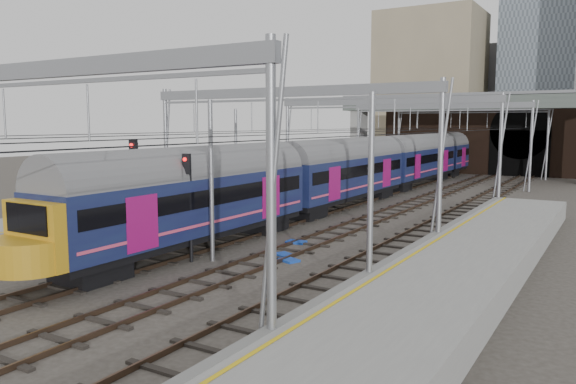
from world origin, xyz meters
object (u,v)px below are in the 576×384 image
Objects in this scene: train_main at (387,164)px; train_second at (346,164)px; signal_near_left at (136,183)px; signal_near_centre at (189,194)px.

train_main reaches higher than train_second.
signal_near_centre is at bearing -6.97° from signal_near_left.
train_main is 26.80m from signal_near_centre.
train_main is 14.17× the size of signal_near_centre.
signal_near_left is 3.27m from signal_near_centre.
train_main is at bearing -7.14° from train_second.
train_second is 27.23m from signal_near_left.
train_main is 4.04m from train_second.
train_second is at bearing 89.65° from signal_near_left.
signal_near_left is at bearing -85.60° from train_second.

